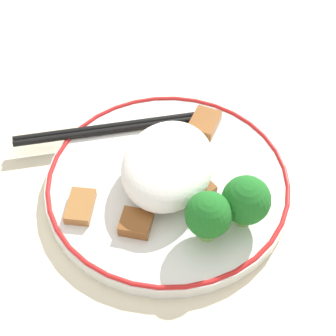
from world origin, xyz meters
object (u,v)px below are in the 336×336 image
plate (168,184)px  broccoli_back_center (246,201)px  broccoli_back_left (208,216)px  chopsticks (115,128)px

plate → broccoli_back_center: 0.10m
broccoli_back_left → chopsticks: broccoli_back_left is taller
broccoli_back_left → broccoli_back_center: bearing=-49.8°
broccoli_back_left → chopsticks: bearing=49.8°
plate → broccoli_back_center: (-0.03, -0.08, 0.04)m
plate → broccoli_back_left: bearing=-136.0°
broccoli_back_left → chopsticks: size_ratio=0.27×
plate → broccoli_back_left: 0.09m
broccoli_back_center → plate: bearing=70.7°
plate → broccoli_back_center: bearing=-109.3°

